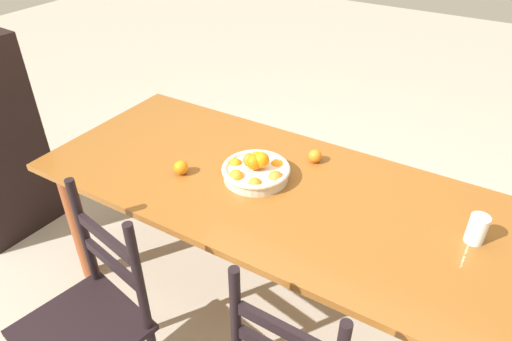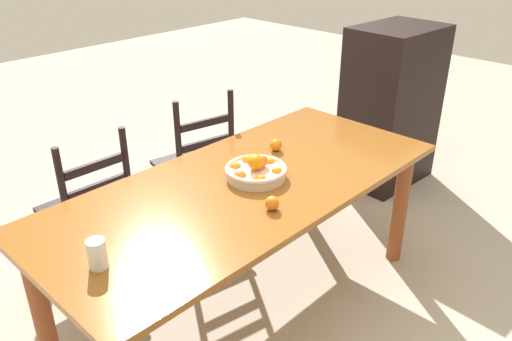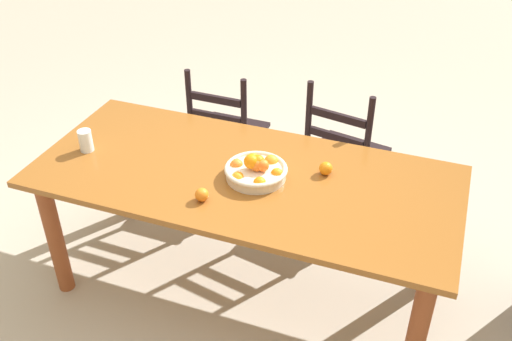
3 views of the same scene
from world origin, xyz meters
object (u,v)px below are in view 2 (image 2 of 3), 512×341
Objects in this scene: orange_loose_0 at (276,145)px; orange_loose_1 at (272,203)px; dining_table at (246,203)px; chair_near_window at (90,213)px; drinking_glass at (97,254)px; cabinet at (391,107)px; chair_by_cabinet at (196,167)px; fruit_bowl at (256,170)px.

orange_loose_1 is (-0.47, -0.40, -0.00)m from orange_loose_0.
dining_table is 0.91m from chair_near_window.
chair_near_window is 8.12× the size of drinking_glass.
orange_loose_1 is 0.55× the size of drinking_glass.
cabinet is at bearing 7.55° from drinking_glass.
orange_loose_0 is (0.03, -0.64, 0.34)m from chair_by_cabinet.
cabinet reaches higher than chair_by_cabinet.
fruit_bowl is (-1.76, -0.28, 0.20)m from cabinet.
dining_table is at bearing 119.73° from chair_near_window.
cabinet is 2.68m from drinking_glass.
dining_table is 6.82× the size of fruit_bowl.
chair_by_cabinet is at bearing 66.75° from dining_table.
cabinet is at bearing 8.53° from dining_table.
orange_loose_0 is (0.30, 0.14, -0.01)m from fruit_bowl.
drinking_glass is (-2.65, -0.35, 0.22)m from cabinet.
fruit_bowl is at bearing 82.07° from chair_by_cabinet.
chair_by_cabinet reaches higher than drinking_glass.
orange_loose_1 is at bearing -14.02° from drinking_glass.
orange_loose_0 reaches higher than dining_table.
drinking_glass is at bearing 47.38° from chair_by_cabinet.
chair_by_cabinet is 1.58m from cabinet.
fruit_bowl is 4.64× the size of orange_loose_0.
orange_loose_1 is at bearing -122.97° from fruit_bowl.
dining_table is 2.14× the size of chair_by_cabinet.
cabinet is at bearing 168.44° from chair_near_window.
chair_near_window reaches higher than fruit_bowl.
chair_near_window is 14.27× the size of orange_loose_0.
dining_table is at bearing 5.40° from drinking_glass.
chair_near_window is at bearing 11.20° from chair_by_cabinet.
dining_table is 1.84m from cabinet.
orange_loose_0 is 0.57× the size of drinking_glass.
cabinet is (2.24, -0.50, 0.15)m from chair_near_window.
cabinet is at bearing 15.52° from orange_loose_1.
chair_near_window reaches higher than orange_loose_1.
chair_by_cabinet reaches higher than chair_near_window.
fruit_bowl is (0.06, -0.01, 0.16)m from dining_table.
cabinet is 18.28× the size of orange_loose_0.
chair_near_window reaches higher than drinking_glass.
chair_by_cabinet is at bearing -178.82° from chair_near_window.
cabinet is at bearing 9.00° from fruit_bowl.
chair_near_window is 1.02m from drinking_glass.
orange_loose_1 is (-0.17, -0.26, -0.01)m from fruit_bowl.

